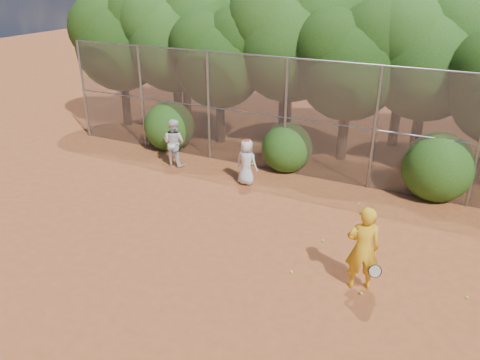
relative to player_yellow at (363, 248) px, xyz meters
The scene contains 23 objects.
ground 3.18m from the player_yellow, 168.76° to the right, with size 80.00×80.00×0.00m, color #954821.
fence_back 6.31m from the player_yellow, 119.58° to the left, with size 20.05×0.09×4.03m.
tree_0 14.76m from the player_yellow, 148.99° to the left, with size 4.38×3.81×6.00m.
tree_1 13.08m from the player_yellow, 141.21° to the left, with size 4.64×4.03×6.35m.
tree_2 10.67m from the player_yellow, 135.61° to the left, with size 3.99×3.47×5.47m.
tree_3 10.17m from the player_yellow, 120.64° to the left, with size 4.89×4.26×6.70m.
tree_4 8.47m from the player_yellow, 107.42° to the left, with size 4.19×3.64×5.73m.
tree_5 8.98m from the player_yellow, 89.30° to the left, with size 4.51×3.92×6.17m.
tree_9 15.32m from the player_yellow, 136.72° to the left, with size 4.83×4.20×6.62m.
tree_10 12.53m from the player_yellow, 119.38° to the left, with size 5.15×4.48×7.06m.
tree_11 10.57m from the player_yellow, 95.08° to the left, with size 4.64×4.03×6.35m.
bush_0 10.62m from the player_yellow, 147.46° to the left, with size 2.00×2.00×2.00m, color #214912.
bush_1 6.95m from the player_yellow, 124.69° to the left, with size 1.80×1.80×1.80m, color #214912.
bush_2 5.81m from the player_yellow, 79.62° to the left, with size 2.20×2.20×2.20m, color #214912.
player_yellow is the anchor object (origin of this frame).
player_teen 6.12m from the player_yellow, 140.14° to the left, with size 0.82×0.59×1.59m.
player_white 8.86m from the player_yellow, 151.33° to the left, with size 0.90×0.76×1.75m.
ball_0 1.48m from the player_yellow, 80.25° to the left, with size 0.07×0.07×0.07m, color #C0EC2B.
ball_1 2.20m from the player_yellow, 130.83° to the left, with size 0.07×0.07×0.07m, color #C0EC2B.
ball_2 1.03m from the player_yellow, 64.53° to the right, with size 0.07×0.07×0.07m, color #C0EC2B.
ball_3 2.54m from the player_yellow, 15.14° to the left, with size 0.07×0.07×0.07m, color #C0EC2B.
ball_4 1.85m from the player_yellow, behind, with size 0.07×0.07×0.07m, color #C0EC2B.
ball_5 4.25m from the player_yellow, 102.77° to the left, with size 0.07×0.07×0.07m, color #C0EC2B.
Camera 1 is at (4.37, -8.44, 6.65)m, focal length 35.00 mm.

